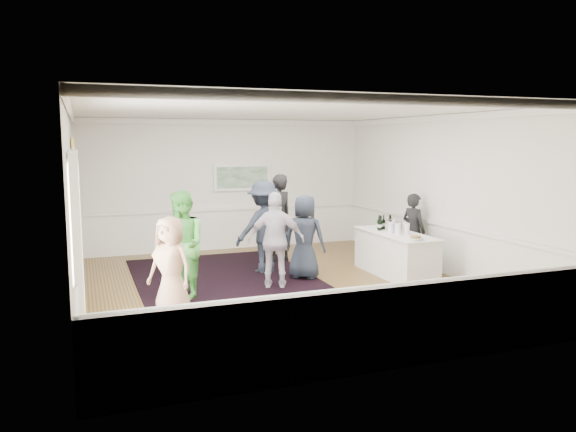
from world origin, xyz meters
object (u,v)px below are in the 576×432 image
object	(u,v)px
bartender	(414,231)
guest_lilac	(276,240)
guest_tan	(171,267)
guest_green	(182,245)
nut_bowl	(416,238)
guest_dark_a	(264,227)
guest_navy	(305,237)
serving_table	(395,254)
ice_bucket	(396,226)
guest_dark_b	(278,218)

from	to	relation	value
bartender	guest_lilac	xyz separation A→B (m)	(-3.28, -0.57, 0.09)
guest_tan	guest_green	size ratio (longest dim) A/B	0.84
nut_bowl	guest_green	bearing A→B (deg)	170.88
guest_dark_a	guest_navy	bearing A→B (deg)	116.14
serving_table	guest_tan	bearing A→B (deg)	-166.10
guest_green	guest_navy	distance (m)	2.54
bartender	ice_bucket	xyz separation A→B (m)	(-0.66, -0.36, 0.18)
bartender	guest_navy	distance (m)	2.53
guest_tan	guest_dark_a	size ratio (longest dim) A/B	0.83
ice_bucket	guest_lilac	bearing A→B (deg)	-175.32
serving_table	ice_bucket	distance (m)	0.56
ice_bucket	serving_table	bearing A→B (deg)	-117.72
guest_navy	nut_bowl	distance (m)	2.11
nut_bowl	guest_lilac	bearing A→B (deg)	162.38
guest_navy	nut_bowl	size ratio (longest dim) A/B	6.03
ice_bucket	guest_dark_b	bearing A→B (deg)	134.16
serving_table	nut_bowl	bearing A→B (deg)	-96.63
serving_table	guest_dark_b	world-z (taller)	guest_dark_b
serving_table	guest_lilac	xyz separation A→B (m)	(-2.55, -0.08, 0.45)
bartender	guest_green	xyz separation A→B (m)	(-5.00, -0.68, 0.13)
guest_lilac	ice_bucket	size ratio (longest dim) A/B	6.78
bartender	serving_table	bearing A→B (deg)	107.59
guest_lilac	bartender	bearing A→B (deg)	-149.33
guest_green	ice_bucket	xyz separation A→B (m)	(4.35, 0.32, 0.05)
guest_tan	ice_bucket	size ratio (longest dim) A/B	5.98
guest_lilac	guest_navy	xyz separation A→B (m)	(0.75, 0.47, -0.06)
serving_table	guest_green	size ratio (longest dim) A/B	1.15
guest_dark_b	nut_bowl	world-z (taller)	guest_dark_b
guest_lilac	guest_navy	distance (m)	0.88
guest_green	guest_dark_a	distance (m)	2.32
guest_green	guest_lilac	distance (m)	1.73
serving_table	ice_bucket	xyz separation A→B (m)	(0.07, 0.13, 0.54)
nut_bowl	guest_dark_b	bearing A→B (deg)	120.04
guest_dark_b	guest_navy	distance (m)	1.65
serving_table	guest_dark_a	xyz separation A→B (m)	(-2.38, 1.16, 0.50)
guest_dark_a	guest_lilac	bearing A→B (deg)	71.54
guest_tan	guest_green	world-z (taller)	guest_green
guest_green	serving_table	bearing A→B (deg)	79.36
guest_tan	guest_dark_b	size ratio (longest dim) A/B	0.80
ice_bucket	guest_green	bearing A→B (deg)	-175.76
bartender	guest_green	size ratio (longest dim) A/B	0.86
guest_navy	guest_tan	bearing A→B (deg)	68.64
guest_lilac	ice_bucket	xyz separation A→B (m)	(2.62, 0.21, 0.09)
guest_dark_b	serving_table	bearing A→B (deg)	110.76
guest_tan	guest_dark_a	bearing A→B (deg)	93.02
guest_green	guest_dark_a	size ratio (longest dim) A/B	0.99
guest_dark_a	ice_bucket	bearing A→B (deg)	146.60
guest_navy	ice_bucket	size ratio (longest dim) A/B	6.33
guest_navy	guest_dark_b	bearing A→B (deg)	-51.00
nut_bowl	bartender	bearing A→B (deg)	58.53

